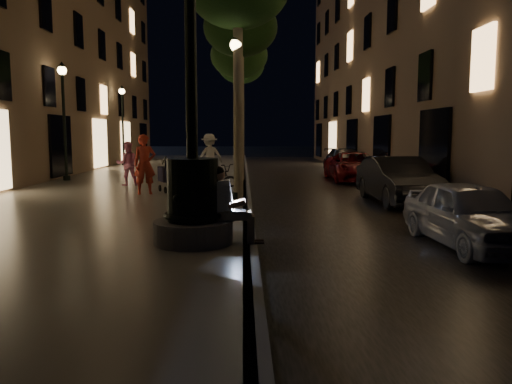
{
  "coord_description": "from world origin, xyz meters",
  "views": [
    {
      "loc": [
        -0.12,
        -6.71,
        2.14
      ],
      "look_at": [
        0.14,
        3.0,
        0.99
      ],
      "focal_mm": 35.0,
      "sensor_mm": 36.0,
      "label": 1
    }
  ],
  "objects_px": {
    "lamp_curb_b": "(239,109)",
    "tree_far": "(241,66)",
    "pedestrian_red": "(145,164)",
    "pedestrian_pink": "(127,164)",
    "car_front": "(470,214)",
    "pedestrian_white": "(210,156)",
    "tree_second": "(240,28)",
    "car_third": "(354,167)",
    "seated_man_laptop": "(228,203)",
    "stroller": "(168,174)",
    "fountain_lamppost": "(193,186)",
    "lamp_left_c": "(123,115)",
    "lamp_curb_c": "(240,115)",
    "lamp_curb_a": "(236,95)",
    "bicycle": "(213,180)",
    "lamp_left_b": "(64,106)",
    "car_second": "(398,180)",
    "tree_third": "(239,56)",
    "lamp_curb_d": "(240,119)",
    "car_rear": "(345,162)"
  },
  "relations": [
    {
      "from": "lamp_curb_c",
      "to": "pedestrian_white",
      "type": "height_order",
      "value": "lamp_curb_c"
    },
    {
      "from": "fountain_lamppost",
      "to": "car_second",
      "type": "bearing_deg",
      "value": 48.24
    },
    {
      "from": "lamp_curb_d",
      "to": "stroller",
      "type": "relative_size",
      "value": 4.09
    },
    {
      "from": "fountain_lamppost",
      "to": "car_third",
      "type": "relative_size",
      "value": 1.12
    },
    {
      "from": "seated_man_laptop",
      "to": "stroller",
      "type": "height_order",
      "value": "seated_man_laptop"
    },
    {
      "from": "tree_far",
      "to": "pedestrian_red",
      "type": "xyz_separation_m",
      "value": [
        -3.02,
        -16.8,
        -5.28
      ]
    },
    {
      "from": "lamp_left_c",
      "to": "pedestrian_pink",
      "type": "relative_size",
      "value": 2.96
    },
    {
      "from": "seated_man_laptop",
      "to": "car_third",
      "type": "bearing_deg",
      "value": 68.61
    },
    {
      "from": "lamp_curb_d",
      "to": "pedestrian_white",
      "type": "bearing_deg",
      "value": -94.19
    },
    {
      "from": "pedestrian_red",
      "to": "pedestrian_pink",
      "type": "distance_m",
      "value": 2.88
    },
    {
      "from": "seated_man_laptop",
      "to": "car_second",
      "type": "distance_m",
      "value": 8.01
    },
    {
      "from": "tree_far",
      "to": "car_second",
      "type": "bearing_deg",
      "value": -74.79
    },
    {
      "from": "lamp_curb_a",
      "to": "bicycle",
      "type": "distance_m",
      "value": 2.75
    },
    {
      "from": "lamp_left_b",
      "to": "car_rear",
      "type": "xyz_separation_m",
      "value": [
        12.6,
        5.0,
        -2.56
      ]
    },
    {
      "from": "tree_second",
      "to": "car_third",
      "type": "height_order",
      "value": "tree_second"
    },
    {
      "from": "car_front",
      "to": "car_second",
      "type": "height_order",
      "value": "car_second"
    },
    {
      "from": "tree_far",
      "to": "car_second",
      "type": "distance_m",
      "value": 19.24
    },
    {
      "from": "seated_man_laptop",
      "to": "tree_third",
      "type": "height_order",
      "value": "tree_third"
    },
    {
      "from": "lamp_curb_d",
      "to": "lamp_curb_b",
      "type": "bearing_deg",
      "value": -90.0
    },
    {
      "from": "seated_man_laptop",
      "to": "lamp_left_b",
      "type": "xyz_separation_m",
      "value": [
        -7.01,
        12.0,
        2.32
      ]
    },
    {
      "from": "tree_far",
      "to": "car_third",
      "type": "distance_m",
      "value": 13.1
    },
    {
      "from": "fountain_lamppost",
      "to": "tree_second",
      "type": "distance_m",
      "value": 13.07
    },
    {
      "from": "lamp_left_c",
      "to": "bicycle",
      "type": "distance_m",
      "value": 16.7
    },
    {
      "from": "car_front",
      "to": "pedestrian_pink",
      "type": "xyz_separation_m",
      "value": [
        -8.54,
        9.42,
        0.39
      ]
    },
    {
      "from": "lamp_curb_b",
      "to": "lamp_curb_a",
      "type": "bearing_deg",
      "value": -90.0
    },
    {
      "from": "seated_man_laptop",
      "to": "lamp_left_b",
      "type": "relative_size",
      "value": 0.28
    },
    {
      "from": "lamp_curb_b",
      "to": "lamp_curb_c",
      "type": "xyz_separation_m",
      "value": [
        0.0,
        8.0,
        0.0
      ]
    },
    {
      "from": "lamp_left_c",
      "to": "pedestrian_white",
      "type": "bearing_deg",
      "value": -57.44
    },
    {
      "from": "seated_man_laptop",
      "to": "car_front",
      "type": "height_order",
      "value": "seated_man_laptop"
    },
    {
      "from": "car_third",
      "to": "car_second",
      "type": "bearing_deg",
      "value": -91.12
    },
    {
      "from": "lamp_curb_a",
      "to": "lamp_left_b",
      "type": "bearing_deg",
      "value": 139.8
    },
    {
      "from": "fountain_lamppost",
      "to": "car_rear",
      "type": "xyz_separation_m",
      "value": [
        6.2,
        17.0,
        -0.54
      ]
    },
    {
      "from": "fountain_lamppost",
      "to": "car_front",
      "type": "distance_m",
      "value": 5.2
    },
    {
      "from": "car_third",
      "to": "pedestrian_pink",
      "type": "bearing_deg",
      "value": -157.99
    },
    {
      "from": "tree_third",
      "to": "lamp_left_c",
      "type": "distance_m",
      "value": 8.65
    },
    {
      "from": "tree_far",
      "to": "lamp_left_b",
      "type": "relative_size",
      "value": 1.56
    },
    {
      "from": "lamp_left_c",
      "to": "stroller",
      "type": "xyz_separation_m",
      "value": [
        4.82,
        -14.3,
        -2.45
      ]
    },
    {
      "from": "car_third",
      "to": "bicycle",
      "type": "xyz_separation_m",
      "value": [
        -5.9,
        -6.63,
        0.05
      ]
    },
    {
      "from": "seated_man_laptop",
      "to": "pedestrian_pink",
      "type": "distance_m",
      "value": 10.63
    },
    {
      "from": "lamp_curb_b",
      "to": "tree_far",
      "type": "bearing_deg",
      "value": 89.54
    },
    {
      "from": "lamp_curb_b",
      "to": "lamp_left_c",
      "type": "relative_size",
      "value": 1.0
    },
    {
      "from": "car_front",
      "to": "pedestrian_white",
      "type": "height_order",
      "value": "pedestrian_white"
    },
    {
      "from": "pedestrian_white",
      "to": "tree_second",
      "type": "bearing_deg",
      "value": 123.4
    },
    {
      "from": "tree_third",
      "to": "lamp_curb_b",
      "type": "height_order",
      "value": "tree_third"
    },
    {
      "from": "seated_man_laptop",
      "to": "lamp_curb_a",
      "type": "xyz_separation_m",
      "value": [
        0.09,
        6.0,
        2.32
      ]
    },
    {
      "from": "car_front",
      "to": "pedestrian_red",
      "type": "distance_m",
      "value": 10.04
    },
    {
      "from": "fountain_lamppost",
      "to": "lamp_left_c",
      "type": "xyz_separation_m",
      "value": [
        -6.4,
        22.0,
        2.02
      ]
    },
    {
      "from": "pedestrian_white",
      "to": "lamp_curb_d",
      "type": "bearing_deg",
      "value": -118.76
    },
    {
      "from": "seated_man_laptop",
      "to": "pedestrian_white",
      "type": "bearing_deg",
      "value": 95.2
    },
    {
      "from": "stroller",
      "to": "pedestrian_pink",
      "type": "xyz_separation_m",
      "value": [
        -1.82,
        2.14,
        0.22
      ]
    }
  ]
}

